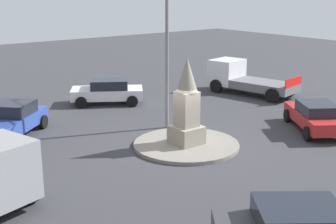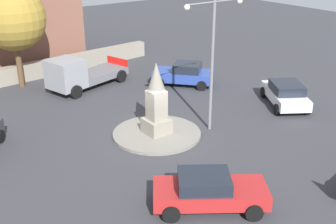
{
  "view_description": "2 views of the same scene",
  "coord_description": "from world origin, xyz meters",
  "px_view_note": "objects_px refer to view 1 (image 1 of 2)",
  "views": [
    {
      "loc": [
        14.13,
        -11.9,
        6.56
      ],
      "look_at": [
        -0.38,
        -0.69,
        1.54
      ],
      "focal_mm": 49.36,
      "sensor_mm": 36.0,
      "label": 1
    },
    {
      "loc": [
        11.08,
        16.03,
        9.43
      ],
      "look_at": [
        -0.54,
        0.22,
        1.21
      ],
      "focal_mm": 45.61,
      "sensor_mm": 36.0,
      "label": 2
    }
  ],
  "objects_px": {
    "streetlamp": "(167,38)",
    "car_white_parked_left": "(108,91)",
    "car_blue_approaching": "(11,119)",
    "monument": "(187,105)",
    "truck_white_parked_right": "(243,78)",
    "car_red_near_island": "(316,116)"
  },
  "relations": [
    {
      "from": "truck_white_parked_right",
      "to": "car_blue_approaching",
      "type": "bearing_deg",
      "value": -91.34
    },
    {
      "from": "monument",
      "to": "car_white_parked_left",
      "type": "distance_m",
      "value": 8.57
    },
    {
      "from": "car_white_parked_left",
      "to": "monument",
      "type": "bearing_deg",
      "value": -7.88
    },
    {
      "from": "streetlamp",
      "to": "car_blue_approaching",
      "type": "relative_size",
      "value": 1.68
    },
    {
      "from": "car_white_parked_left",
      "to": "car_blue_approaching",
      "type": "relative_size",
      "value": 1.04
    },
    {
      "from": "car_white_parked_left",
      "to": "car_red_near_island",
      "type": "xyz_separation_m",
      "value": [
        10.42,
        5.02,
        -0.03
      ]
    },
    {
      "from": "car_white_parked_left",
      "to": "car_red_near_island",
      "type": "height_order",
      "value": "car_white_parked_left"
    },
    {
      "from": "monument",
      "to": "streetlamp",
      "type": "height_order",
      "value": "streetlamp"
    },
    {
      "from": "streetlamp",
      "to": "car_white_parked_left",
      "type": "xyz_separation_m",
      "value": [
        -5.78,
        0.16,
        -3.54
      ]
    },
    {
      "from": "car_red_near_island",
      "to": "truck_white_parked_right",
      "type": "height_order",
      "value": "truck_white_parked_right"
    },
    {
      "from": "monument",
      "to": "car_blue_approaching",
      "type": "xyz_separation_m",
      "value": [
        -5.96,
        -5.33,
        -1.03
      ]
    },
    {
      "from": "monument",
      "to": "streetlamp",
      "type": "distance_m",
      "value": 3.77
    },
    {
      "from": "car_red_near_island",
      "to": "monument",
      "type": "bearing_deg",
      "value": -107.86
    },
    {
      "from": "streetlamp",
      "to": "car_blue_approaching",
      "type": "bearing_deg",
      "value": -117.61
    },
    {
      "from": "car_white_parked_left",
      "to": "car_red_near_island",
      "type": "distance_m",
      "value": 11.56
    },
    {
      "from": "truck_white_parked_right",
      "to": "streetlamp",
      "type": "bearing_deg",
      "value": -70.39
    },
    {
      "from": "monument",
      "to": "car_red_near_island",
      "type": "distance_m",
      "value": 6.59
    },
    {
      "from": "car_red_near_island",
      "to": "truck_white_parked_right",
      "type": "distance_m",
      "value": 8.24
    },
    {
      "from": "streetlamp",
      "to": "car_white_parked_left",
      "type": "relative_size",
      "value": 1.61
    },
    {
      "from": "car_blue_approaching",
      "to": "truck_white_parked_right",
      "type": "distance_m",
      "value": 14.68
    },
    {
      "from": "car_white_parked_left",
      "to": "car_red_near_island",
      "type": "bearing_deg",
      "value": 25.72
    },
    {
      "from": "streetlamp",
      "to": "truck_white_parked_right",
      "type": "xyz_separation_m",
      "value": [
        -2.97,
        8.33,
        -3.35
      ]
    }
  ]
}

